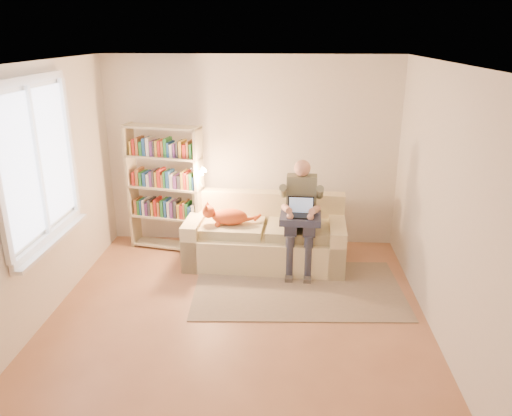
# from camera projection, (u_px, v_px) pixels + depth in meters

# --- Properties ---
(floor) EXTENTS (4.50, 4.50, 0.00)m
(floor) POSITION_uv_depth(u_px,v_px,m) (236.00, 325.00, 5.17)
(floor) COLOR #9C6546
(floor) RESTS_ON ground
(ceiling) EXTENTS (4.00, 4.50, 0.02)m
(ceiling) POSITION_uv_depth(u_px,v_px,m) (232.00, 64.00, 4.30)
(ceiling) COLOR white
(ceiling) RESTS_ON wall_back
(wall_left) EXTENTS (0.02, 4.50, 2.60)m
(wall_left) POSITION_uv_depth(u_px,v_px,m) (30.00, 202.00, 4.85)
(wall_left) COLOR silver
(wall_left) RESTS_ON floor
(wall_right) EXTENTS (0.02, 4.50, 2.60)m
(wall_right) POSITION_uv_depth(u_px,v_px,m) (449.00, 211.00, 4.61)
(wall_right) COLOR silver
(wall_right) RESTS_ON floor
(wall_back) EXTENTS (4.00, 0.02, 2.60)m
(wall_back) POSITION_uv_depth(u_px,v_px,m) (251.00, 153.00, 6.85)
(wall_back) COLOR silver
(wall_back) RESTS_ON floor
(wall_front) EXTENTS (4.00, 0.02, 2.60)m
(wall_front) POSITION_uv_depth(u_px,v_px,m) (189.00, 347.00, 2.62)
(wall_front) COLOR silver
(wall_front) RESTS_ON floor
(window) EXTENTS (0.12, 1.52, 1.69)m
(window) POSITION_uv_depth(u_px,v_px,m) (43.00, 189.00, 5.01)
(window) COLOR white
(window) RESTS_ON wall_left
(sofa) EXTENTS (2.07, 1.01, 0.86)m
(sofa) POSITION_uv_depth(u_px,v_px,m) (266.00, 239.00, 6.51)
(sofa) COLOR beige
(sofa) RESTS_ON floor
(person) EXTENTS (0.40, 0.62, 1.39)m
(person) POSITION_uv_depth(u_px,v_px,m) (301.00, 210.00, 6.16)
(person) COLOR slate
(person) RESTS_ON sofa
(cat) EXTENTS (0.70, 0.26, 0.25)m
(cat) POSITION_uv_depth(u_px,v_px,m) (226.00, 216.00, 6.33)
(cat) COLOR orange
(cat) RESTS_ON sofa
(blanket) EXTENTS (0.51, 0.43, 0.08)m
(blanket) POSITION_uv_depth(u_px,v_px,m) (298.00, 218.00, 6.07)
(blanket) COLOR #2A2F4A
(blanket) RESTS_ON person
(laptop) EXTENTS (0.33, 0.26, 0.28)m
(laptop) POSITION_uv_depth(u_px,v_px,m) (298.00, 211.00, 6.05)
(laptop) COLOR black
(laptop) RESTS_ON blanket
(bookshelf) EXTENTS (1.14, 0.54, 1.73)m
(bookshelf) POSITION_uv_depth(u_px,v_px,m) (165.00, 182.00, 6.70)
(bookshelf) COLOR #C0B691
(bookshelf) RESTS_ON floor
(rug) EXTENTS (2.49, 1.55, 0.01)m
(rug) POSITION_uv_depth(u_px,v_px,m) (298.00, 289.00, 5.87)
(rug) COLOR gray
(rug) RESTS_ON floor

